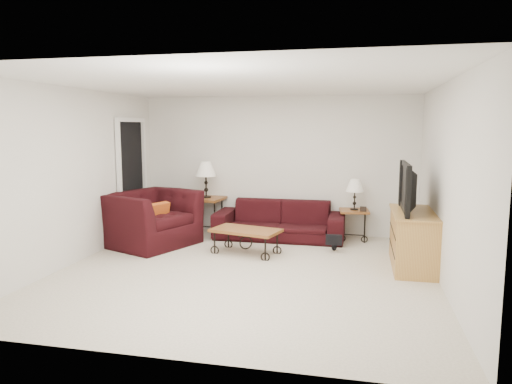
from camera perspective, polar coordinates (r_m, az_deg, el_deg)
ground at (r=6.50m, az=-1.35°, el=-9.60°), size 5.00×5.00×0.00m
wall_back at (r=8.68m, az=2.57°, el=3.21°), size 5.00×0.02×2.50m
wall_front at (r=3.88m, az=-10.26°, el=-2.61°), size 5.00×0.02×2.50m
wall_left at (r=7.25m, az=-20.95°, el=1.80°), size 0.02×5.00×2.50m
wall_right at (r=6.14m, az=21.88°, el=0.76°), size 0.02×5.00×2.50m
ceiling at (r=6.23m, az=-1.43°, el=12.93°), size 5.00×5.00×0.00m
doorway at (r=8.68m, az=-14.73°, el=1.44°), size 0.08×0.94×2.04m
sofa at (r=8.31m, az=2.82°, el=-3.41°), size 2.25×0.88×0.66m
side_table_left at (r=8.82m, az=-5.97°, el=-2.78°), size 0.66×0.66×0.66m
side_table_right at (r=8.39m, az=11.68°, el=-3.90°), size 0.53×0.53×0.53m
lamp_left at (r=8.72m, az=-6.04°, el=1.48°), size 0.41×0.41×0.66m
lamp_right at (r=8.30m, az=11.78°, el=-0.31°), size 0.33×0.33×0.53m
photo_frame_left at (r=8.67m, az=-7.26°, el=-0.41°), size 0.13×0.03×0.11m
photo_frame_right at (r=8.19m, az=12.77°, el=-2.01°), size 0.11×0.03×0.09m
coffee_table at (r=7.35m, az=-1.23°, el=-5.96°), size 1.14×0.80×0.39m
armchair at (r=8.03m, az=-12.53°, el=-3.15°), size 1.62×1.71×0.89m
throw_pillow at (r=7.91m, az=-11.71°, el=-2.72°), size 0.25×0.41×0.40m
tv_stand at (r=6.96m, az=18.36°, el=-5.46°), size 0.55×1.31×0.79m
television at (r=6.84m, az=18.45°, el=0.53°), size 0.15×1.17×0.68m
backpack at (r=7.62m, az=9.42°, el=-5.13°), size 0.47×0.41×0.50m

